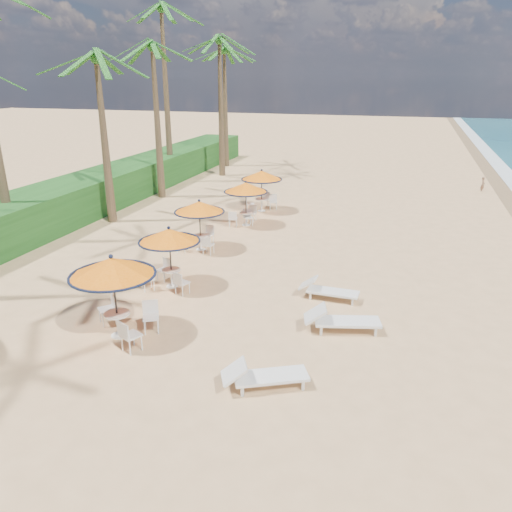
{
  "coord_description": "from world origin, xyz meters",
  "views": [
    {
      "loc": [
        2.41,
        -10.98,
        6.82
      ],
      "look_at": [
        -2.07,
        3.72,
        1.2
      ],
      "focal_mm": 35.0,
      "sensor_mm": 36.0,
      "label": 1
    }
  ],
  "objects_px": {
    "station_4": "(262,180)",
    "lounger_far": "(327,290)",
    "lounger_mid": "(340,320)",
    "lounger_near": "(262,375)",
    "station_1": "(168,243)",
    "station_2": "(199,213)",
    "station_0": "(115,277)",
    "station_3": "(246,193)"
  },
  "relations": [
    {
      "from": "station_4",
      "to": "lounger_far",
      "type": "relative_size",
      "value": 1.15
    },
    {
      "from": "station_4",
      "to": "lounger_mid",
      "type": "distance_m",
      "value": 13.39
    },
    {
      "from": "station_4",
      "to": "lounger_near",
      "type": "xyz_separation_m",
      "value": [
        4.47,
        -15.23,
        -1.3
      ]
    },
    {
      "from": "station_1",
      "to": "lounger_mid",
      "type": "height_order",
      "value": "station_1"
    },
    {
      "from": "lounger_near",
      "to": "station_2",
      "type": "bearing_deg",
      "value": 94.53
    },
    {
      "from": "station_2",
      "to": "lounger_mid",
      "type": "height_order",
      "value": "station_2"
    },
    {
      "from": "station_1",
      "to": "lounger_far",
      "type": "bearing_deg",
      "value": 6.34
    },
    {
      "from": "lounger_far",
      "to": "lounger_mid",
      "type": "bearing_deg",
      "value": -68.7
    },
    {
      "from": "lounger_near",
      "to": "lounger_mid",
      "type": "relative_size",
      "value": 0.93
    },
    {
      "from": "station_2",
      "to": "lounger_far",
      "type": "relative_size",
      "value": 1.1
    },
    {
      "from": "station_0",
      "to": "station_4",
      "type": "height_order",
      "value": "station_0"
    },
    {
      "from": "station_2",
      "to": "station_4",
      "type": "distance_m",
      "value": 6.76
    },
    {
      "from": "station_3",
      "to": "lounger_mid",
      "type": "bearing_deg",
      "value": -57.94
    },
    {
      "from": "station_2",
      "to": "lounger_far",
      "type": "distance_m",
      "value": 6.72
    },
    {
      "from": "station_4",
      "to": "lounger_near",
      "type": "height_order",
      "value": "station_4"
    },
    {
      "from": "station_2",
      "to": "lounger_mid",
      "type": "bearing_deg",
      "value": -39.34
    },
    {
      "from": "station_1",
      "to": "station_4",
      "type": "bearing_deg",
      "value": 89.28
    },
    {
      "from": "station_0",
      "to": "lounger_mid",
      "type": "relative_size",
      "value": 1.08
    },
    {
      "from": "lounger_far",
      "to": "station_1",
      "type": "bearing_deg",
      "value": -171.25
    },
    {
      "from": "station_2",
      "to": "station_4",
      "type": "height_order",
      "value": "station_4"
    },
    {
      "from": "station_1",
      "to": "station_3",
      "type": "distance_m",
      "value": 7.76
    },
    {
      "from": "station_0",
      "to": "lounger_far",
      "type": "distance_m",
      "value": 6.64
    },
    {
      "from": "lounger_near",
      "to": "lounger_far",
      "type": "relative_size",
      "value": 1.07
    },
    {
      "from": "station_2",
      "to": "station_3",
      "type": "bearing_deg",
      "value": 80.26
    },
    {
      "from": "lounger_mid",
      "to": "station_2",
      "type": "bearing_deg",
      "value": 125.88
    },
    {
      "from": "station_0",
      "to": "lounger_far",
      "type": "height_order",
      "value": "station_0"
    },
    {
      "from": "station_3",
      "to": "station_2",
      "type": "bearing_deg",
      "value": -99.74
    },
    {
      "from": "station_4",
      "to": "lounger_far",
      "type": "distance_m",
      "value": 11.28
    },
    {
      "from": "station_4",
      "to": "lounger_mid",
      "type": "height_order",
      "value": "station_4"
    },
    {
      "from": "station_0",
      "to": "station_3",
      "type": "distance_m",
      "value": 11.24
    },
    {
      "from": "lounger_mid",
      "to": "lounger_far",
      "type": "height_order",
      "value": "lounger_mid"
    },
    {
      "from": "station_1",
      "to": "lounger_far",
      "type": "relative_size",
      "value": 1.11
    },
    {
      "from": "station_1",
      "to": "lounger_mid",
      "type": "relative_size",
      "value": 0.96
    },
    {
      "from": "station_1",
      "to": "station_2",
      "type": "height_order",
      "value": "station_1"
    },
    {
      "from": "lounger_near",
      "to": "lounger_mid",
      "type": "height_order",
      "value": "lounger_mid"
    },
    {
      "from": "station_2",
      "to": "lounger_mid",
      "type": "distance_m",
      "value": 8.42
    },
    {
      "from": "station_3",
      "to": "lounger_mid",
      "type": "xyz_separation_m",
      "value": [
        5.77,
        -9.21,
        -1.22
      ]
    },
    {
      "from": "station_0",
      "to": "station_3",
      "type": "bearing_deg",
      "value": 90.12
    },
    {
      "from": "station_0",
      "to": "lounger_mid",
      "type": "bearing_deg",
      "value": 19.44
    },
    {
      "from": "station_2",
      "to": "lounger_far",
      "type": "xyz_separation_m",
      "value": [
        5.75,
        -3.25,
        -1.24
      ]
    },
    {
      "from": "station_0",
      "to": "lounger_mid",
      "type": "xyz_separation_m",
      "value": [
        5.75,
        2.03,
        -1.4
      ]
    },
    {
      "from": "station_2",
      "to": "lounger_near",
      "type": "bearing_deg",
      "value": -58.94
    }
  ]
}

